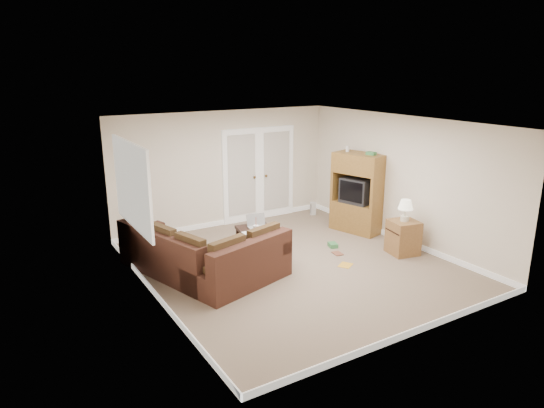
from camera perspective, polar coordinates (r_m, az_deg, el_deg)
floor at (r=8.63m, az=2.63°, el=-7.20°), size 5.50×5.50×0.00m
ceiling at (r=7.99m, az=2.86°, el=9.54°), size 5.00×5.50×0.02m
wall_left at (r=7.18m, az=-14.07°, el=-1.83°), size 0.02×5.50×2.50m
wall_right at (r=9.80m, az=14.98°, el=2.77°), size 0.02×5.50×2.50m
wall_back at (r=10.55m, az=-5.63°, el=4.13°), size 5.00×0.02×2.50m
wall_front at (r=6.24m, az=17.00°, el=-4.74°), size 5.00×0.02×2.50m
baseboards at (r=8.61m, az=2.63°, el=-6.89°), size 5.00×5.50×0.10m
french_doors at (r=10.95m, az=-1.51°, el=3.48°), size 1.80×0.05×2.13m
window_left at (r=8.04m, az=-16.13°, el=2.11°), size 0.05×1.92×1.42m
sectional_sofa at (r=8.12m, az=-8.22°, el=-6.48°), size 2.38×2.72×0.80m
coffee_table at (r=8.78m, az=-1.32°, el=-4.84°), size 0.82×1.32×0.84m
tv_armoire at (r=10.32m, az=10.10°, el=1.36°), size 0.83×1.16×1.79m
side_cabinet at (r=9.34m, az=15.20°, el=-3.48°), size 0.58×0.58×1.04m
space_heater at (r=11.49m, az=4.84°, el=-0.53°), size 0.15×0.13×0.31m
floor_magazine at (r=8.71m, az=8.64°, el=-7.12°), size 0.33×0.31×0.01m
floor_greenbox at (r=9.51m, az=7.17°, el=-4.81°), size 0.21×0.24×0.08m
floor_book at (r=9.16m, az=7.28°, el=-5.86°), size 0.19×0.24×0.02m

